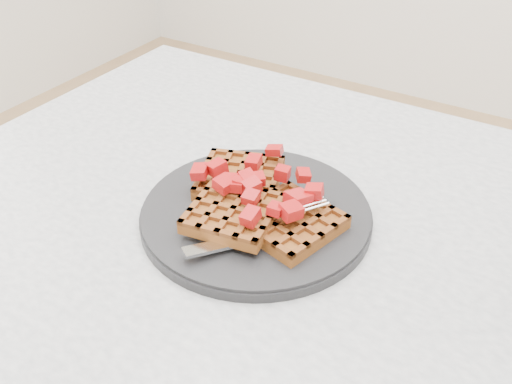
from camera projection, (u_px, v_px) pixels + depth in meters
The scene contains 5 objects.
table at pixel (355, 340), 0.68m from camera, with size 1.20×0.80×0.75m.
plate at pixel (256, 214), 0.68m from camera, with size 0.27×0.27×0.02m, color black.
waffles at pixel (254, 203), 0.66m from camera, with size 0.22×0.19×0.03m.
strawberry_pile at pixel (256, 182), 0.65m from camera, with size 0.15×0.15×0.02m, color #8E0307, non-canonical shape.
fork at pixel (267, 231), 0.63m from camera, with size 0.02×0.18×0.02m, color silver, non-canonical shape.
Camera 1 is at (0.13, -0.45, 1.17)m, focal length 40.00 mm.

